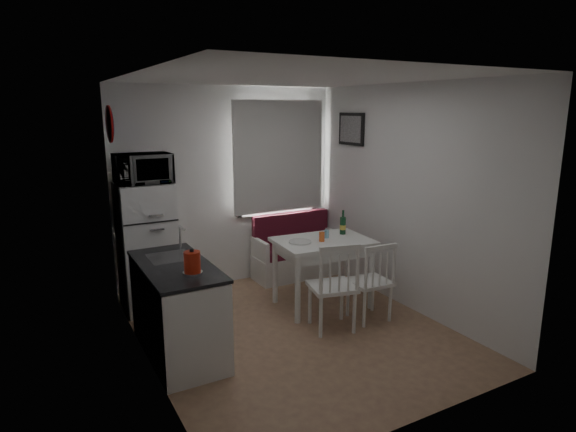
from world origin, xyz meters
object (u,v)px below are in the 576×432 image
(bench, at_px, (296,256))
(dining_table, at_px, (323,247))
(chair_right, at_px, (375,274))
(wine_bottle, at_px, (343,222))
(chair_left, at_px, (338,278))
(microwave, at_px, (143,169))
(fridge, at_px, (147,247))
(kettle, at_px, (192,262))
(kitchen_counter, at_px, (178,308))

(bench, xyz_separation_m, dining_table, (-0.25, -1.06, 0.43))
(chair_right, relative_size, wine_bottle, 1.63)
(chair_left, bearing_deg, chair_right, 14.08)
(bench, xyz_separation_m, chair_right, (0.00, -1.72, 0.27))
(bench, xyz_separation_m, microwave, (-2.07, -0.16, 1.37))
(fridge, relative_size, kettle, 6.51)
(chair_left, xyz_separation_m, fridge, (-1.57, 1.62, 0.14))
(dining_table, bearing_deg, bench, 81.16)
(kitchen_counter, relative_size, bench, 1.07)
(microwave, bearing_deg, kitchen_counter, -90.94)
(kitchen_counter, relative_size, fridge, 0.88)
(chair_left, relative_size, fridge, 0.37)
(fridge, height_order, wine_bottle, fridge)
(bench, height_order, dining_table, bench)
(bench, bearing_deg, chair_left, -106.11)
(kitchen_counter, bearing_deg, dining_table, 9.12)
(chair_left, relative_size, wine_bottle, 1.84)
(bench, relative_size, dining_table, 1.08)
(bench, height_order, wine_bottle, wine_bottle)
(chair_left, relative_size, microwave, 0.91)
(bench, distance_m, fridge, 2.12)
(bench, distance_m, wine_bottle, 1.18)
(dining_table, xyz_separation_m, chair_left, (-0.25, -0.67, -0.12))
(fridge, bearing_deg, kitchen_counter, -90.90)
(bench, relative_size, kettle, 5.35)
(chair_left, height_order, microwave, microwave)
(fridge, distance_m, kettle, 1.64)
(wine_bottle, bearing_deg, kettle, -160.30)
(dining_table, distance_m, kettle, 1.93)
(kettle, relative_size, wine_bottle, 0.77)
(dining_table, bearing_deg, fridge, 156.83)
(dining_table, xyz_separation_m, chair_right, (0.25, -0.66, -0.17))
(microwave, bearing_deg, kettle, -88.90)
(fridge, xyz_separation_m, microwave, (0.00, -0.05, 0.91))
(bench, xyz_separation_m, kettle, (-2.04, -1.72, 0.72))
(fridge, bearing_deg, chair_right, -37.97)
(bench, bearing_deg, chair_right, -89.99)
(chair_right, bearing_deg, dining_table, 113.58)
(bench, relative_size, microwave, 2.04)
(chair_left, distance_m, chair_right, 0.50)
(chair_left, distance_m, microwave, 2.46)
(fridge, height_order, kettle, fridge)
(dining_table, height_order, wine_bottle, wine_bottle)
(kitchen_counter, xyz_separation_m, chair_right, (2.09, -0.37, 0.10))
(chair_left, bearing_deg, microwave, 148.10)
(microwave, height_order, kettle, microwave)
(chair_left, distance_m, fridge, 2.26)
(kitchen_counter, height_order, fridge, fridge)
(fridge, bearing_deg, wine_bottle, -21.41)
(chair_left, height_order, fridge, fridge)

